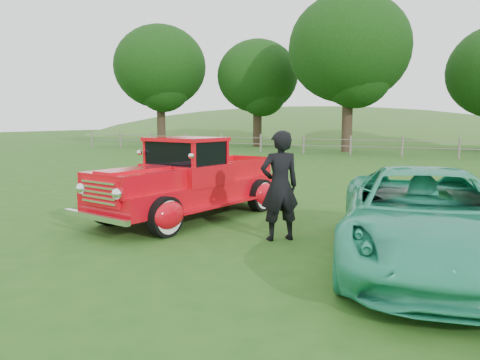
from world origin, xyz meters
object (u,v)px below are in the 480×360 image
at_px(tree_mid_west, 258,77).
at_px(red_pickup, 188,182).
at_px(teal_sedan, 425,218).
at_px(tree_far_west, 160,67).
at_px(man, 280,186).
at_px(tree_near_west, 349,49).

relative_size(tree_mid_west, red_pickup, 1.62).
xyz_separation_m(red_pickup, teal_sedan, (4.98, -1.32, -0.07)).
xyz_separation_m(tree_far_west, teal_sedan, (23.19, -25.18, -5.76)).
height_order(red_pickup, man, man).
bearing_deg(teal_sedan, tree_near_west, 95.06).
xyz_separation_m(tree_near_west, man, (4.72, -23.75, -5.81)).
relative_size(red_pickup, teal_sedan, 1.00).
bearing_deg(tree_mid_west, teal_sedan, -60.80).
height_order(teal_sedan, man, man).
bearing_deg(tree_mid_west, man, -64.57).
distance_m(tree_far_west, man, 32.74).
relative_size(tree_far_west, teal_sedan, 1.91).
xyz_separation_m(red_pickup, man, (2.51, -0.89, 0.19)).
bearing_deg(teal_sedan, man, 158.49).
distance_m(tree_far_west, teal_sedan, 34.72).
bearing_deg(tree_far_west, tree_mid_west, 14.04).
bearing_deg(tree_mid_west, tree_far_west, -165.96).
relative_size(tree_near_west, red_pickup, 2.00).
bearing_deg(tree_mid_west, red_pickup, -68.46).
bearing_deg(tree_near_west, tree_far_west, 176.42).
bearing_deg(red_pickup, tree_near_west, 105.87).
relative_size(teal_sedan, man, 2.64).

